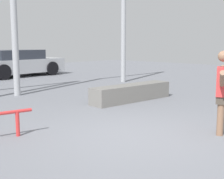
% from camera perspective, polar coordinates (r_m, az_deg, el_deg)
% --- Properties ---
extents(ground_plane, '(36.00, 36.00, 0.00)m').
position_cam_1_polar(ground_plane, '(5.56, 4.76, -8.64)').
color(ground_plane, slate).
extents(skateboarder, '(1.24, 0.64, 1.50)m').
position_cam_1_polar(skateboarder, '(5.86, 19.45, 0.12)').
color(skateboarder, '#8C664C').
rests_on(skateboarder, ground_plane).
extents(grind_box, '(2.71, 0.73, 0.47)m').
position_cam_1_polar(grind_box, '(8.90, 3.61, -0.58)').
color(grind_box, slate).
rests_on(grind_box, ground_plane).
extents(parked_car_silver, '(4.56, 2.14, 1.31)m').
position_cam_1_polar(parked_car_silver, '(16.12, -16.73, 4.62)').
color(parked_car_silver, '#B7BABF').
rests_on(parked_car_silver, ground_plane).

